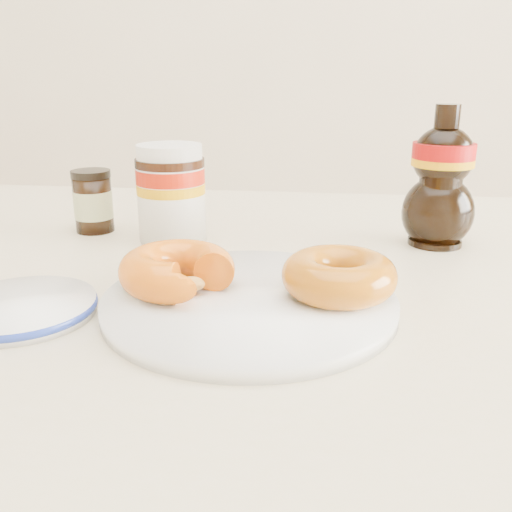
# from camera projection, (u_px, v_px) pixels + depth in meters

# --- Properties ---
(dining_table) EXTENTS (1.40, 0.90, 0.75)m
(dining_table) POSITION_uv_depth(u_px,v_px,m) (288.00, 352.00, 0.62)
(dining_table) COLOR beige
(dining_table) RESTS_ON ground
(plate) EXTENTS (0.27, 0.27, 0.01)m
(plate) POSITION_uv_depth(u_px,v_px,m) (249.00, 301.00, 0.53)
(plate) COLOR white
(plate) RESTS_ON dining_table
(donut_bitten) EXTENTS (0.11, 0.11, 0.04)m
(donut_bitten) POSITION_uv_depth(u_px,v_px,m) (177.00, 270.00, 0.53)
(donut_bitten) COLOR #D7460C
(donut_bitten) RESTS_ON plate
(donut_whole) EXTENTS (0.11, 0.11, 0.04)m
(donut_whole) POSITION_uv_depth(u_px,v_px,m) (339.00, 275.00, 0.52)
(donut_whole) COLOR #B06B0B
(donut_whole) RESTS_ON plate
(nutella_jar) EXTENTS (0.09, 0.09, 0.12)m
(nutella_jar) POSITION_uv_depth(u_px,v_px,m) (171.00, 189.00, 0.72)
(nutella_jar) COLOR white
(nutella_jar) RESTS_ON dining_table
(syrup_bottle) EXTENTS (0.11, 0.10, 0.17)m
(syrup_bottle) POSITION_uv_depth(u_px,v_px,m) (441.00, 177.00, 0.69)
(syrup_bottle) COLOR black
(syrup_bottle) RESTS_ON dining_table
(dark_jar) EXTENTS (0.05, 0.05, 0.08)m
(dark_jar) POSITION_uv_depth(u_px,v_px,m) (93.00, 202.00, 0.77)
(dark_jar) COLOR black
(dark_jar) RESTS_ON dining_table
(blue_rim_saucer) EXTENTS (0.14, 0.14, 0.01)m
(blue_rim_saucer) POSITION_uv_depth(u_px,v_px,m) (21.00, 307.00, 0.51)
(blue_rim_saucer) COLOR white
(blue_rim_saucer) RESTS_ON dining_table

